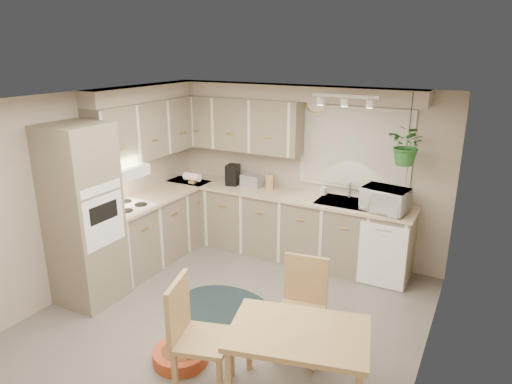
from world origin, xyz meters
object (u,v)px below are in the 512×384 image
(braided_rug, at_px, (224,306))
(microwave, at_px, (385,197))
(chair_back, at_px, (300,311))
(dining_table, at_px, (298,367))
(chair_left, at_px, (203,337))
(pet_bed, at_px, (181,355))

(braided_rug, bearing_deg, microwave, 46.54)
(chair_back, xyz_separation_m, microwave, (0.31, 1.89, 0.64))
(dining_table, xyz_separation_m, braided_rug, (-1.33, 0.98, -0.35))
(dining_table, height_order, microwave, microwave)
(chair_left, bearing_deg, braided_rug, -171.74)
(braided_rug, bearing_deg, pet_bed, -81.91)
(dining_table, relative_size, braided_rug, 0.97)
(braided_rug, height_order, pet_bed, pet_bed)
(chair_left, xyz_separation_m, braided_rug, (-0.54, 1.19, -0.51))
(chair_left, xyz_separation_m, microwave, (0.87, 2.69, 0.61))
(chair_left, xyz_separation_m, pet_bed, (-0.40, 0.18, -0.45))
(pet_bed, bearing_deg, chair_left, -24.16)
(chair_left, bearing_deg, chair_back, 128.86)
(dining_table, xyz_separation_m, chair_back, (-0.23, 0.59, 0.13))
(chair_back, height_order, pet_bed, chair_back)
(microwave, bearing_deg, pet_bed, -107.31)
(chair_back, relative_size, pet_bed, 1.81)
(chair_left, xyz_separation_m, chair_back, (0.56, 0.80, -0.03))
(pet_bed, bearing_deg, dining_table, 1.45)
(chair_left, bearing_deg, pet_bed, -130.39)
(dining_table, height_order, chair_back, chair_back)
(dining_table, bearing_deg, microwave, 88.08)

